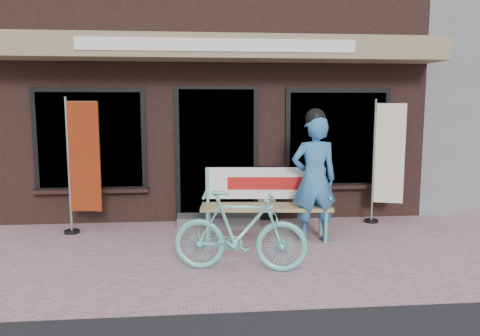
{
  "coord_description": "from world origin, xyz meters",
  "views": [
    {
      "loc": [
        -0.34,
        -5.58,
        1.91
      ],
      "look_at": [
        0.26,
        0.7,
        1.05
      ],
      "focal_mm": 35.0,
      "sensor_mm": 36.0,
      "label": 1
    }
  ],
  "objects": [
    {
      "name": "bicycle",
      "position": [
        0.16,
        -0.39,
        0.47
      ],
      "size": [
        1.61,
        0.74,
        0.93
      ],
      "primitive_type": "imported",
      "rotation": [
        0.0,
        0.0,
        1.37
      ],
      "color": "#63C2B6",
      "rests_on": "ground"
    },
    {
      "name": "bench",
      "position": [
        0.65,
        0.96,
        0.59
      ],
      "size": [
        1.88,
        0.65,
        1.0
      ],
      "rotation": [
        0.0,
        0.0,
        -0.1
      ],
      "color": "#63C2B6",
      "rests_on": "ground"
    },
    {
      "name": "nobori_cream",
      "position": [
        2.69,
        1.57,
        1.03
      ],
      "size": [
        0.59,
        0.3,
        1.99
      ],
      "rotation": [
        0.0,
        0.0,
        -0.32
      ],
      "color": "gray",
      "rests_on": "ground"
    },
    {
      "name": "storefront",
      "position": [
        0.0,
        4.96,
        2.99
      ],
      "size": [
        7.0,
        6.77,
        6.0
      ],
      "color": "black",
      "rests_on": "ground"
    },
    {
      "name": "nobori_red",
      "position": [
        -2.0,
        1.38,
        1.04
      ],
      "size": [
        0.6,
        0.26,
        2.02
      ],
      "rotation": [
        0.0,
        0.0,
        -0.18
      ],
      "color": "gray",
      "rests_on": "ground"
    },
    {
      "name": "menu_stand",
      "position": [
        0.79,
        1.97,
        0.46
      ],
      "size": [
        0.45,
        0.24,
        0.9
      ],
      "rotation": [
        0.0,
        0.0,
        -0.35
      ],
      "color": "black",
      "rests_on": "ground"
    },
    {
      "name": "ground",
      "position": [
        0.0,
        0.0,
        0.0
      ],
      "size": [
        70.0,
        70.0,
        0.0
      ],
      "primitive_type": "plane",
      "color": "#C0929D",
      "rests_on": "ground"
    },
    {
      "name": "person",
      "position": [
        1.29,
        0.71,
        0.91
      ],
      "size": [
        0.65,
        0.44,
        1.86
      ],
      "rotation": [
        0.0,
        0.0,
        0.03
      ],
      "color": "teal",
      "rests_on": "ground"
    }
  ]
}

